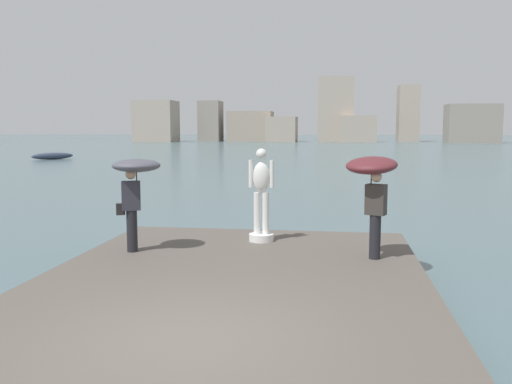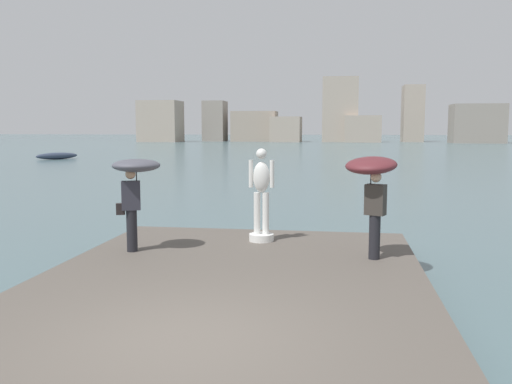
{
  "view_description": "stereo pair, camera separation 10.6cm",
  "coord_description": "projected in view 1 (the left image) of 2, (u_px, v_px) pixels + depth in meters",
  "views": [
    {
      "loc": [
        1.74,
        -6.34,
        2.97
      ],
      "look_at": [
        0.0,
        5.72,
        1.55
      ],
      "focal_mm": 38.62,
      "sensor_mm": 36.0,
      "label": 1
    },
    {
      "loc": [
        1.85,
        -6.33,
        2.97
      ],
      "look_at": [
        0.0,
        5.72,
        1.55
      ],
      "focal_mm": 38.62,
      "sensor_mm": 36.0,
      "label": 2
    }
  ],
  "objects": [
    {
      "name": "statue_white_figure",
      "position": [
        261.0,
        200.0,
        12.48
      ],
      "size": [
        0.58,
        0.56,
        2.11
      ],
      "color": "white",
      "rests_on": "pier"
    },
    {
      "name": "boat_near",
      "position": [
        53.0,
        156.0,
        52.35
      ],
      "size": [
        3.16,
        3.86,
        0.64
      ],
      "color": "#2D384C",
      "rests_on": "ground"
    },
    {
      "name": "distant_skyline",
      "position": [
        322.0,
        120.0,
        117.54
      ],
      "size": [
        84.44,
        14.25,
        13.69
      ],
      "color": "#A89989",
      "rests_on": "ground"
    },
    {
      "name": "onlooker_left",
      "position": [
        135.0,
        178.0,
        11.38
      ],
      "size": [
        1.27,
        1.27,
        1.94
      ],
      "color": "black",
      "rests_on": "pier"
    },
    {
      "name": "ground_plane",
      "position": [
        314.0,
        164.0,
        46.15
      ],
      "size": [
        400.0,
        400.0,
        0.0
      ],
      "primitive_type": "plane",
      "color": "#4C666B"
    },
    {
      "name": "pier",
      "position": [
        225.0,
        300.0,
        8.92
      ],
      "size": [
        6.76,
        10.31,
        0.4
      ],
      "primitive_type": "cube",
      "color": "#564F47",
      "rests_on": "ground"
    },
    {
      "name": "onlooker_right",
      "position": [
        373.0,
        177.0,
        10.77
      ],
      "size": [
        1.33,
        1.35,
        2.06
      ],
      "color": "black",
      "rests_on": "pier"
    }
  ]
}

